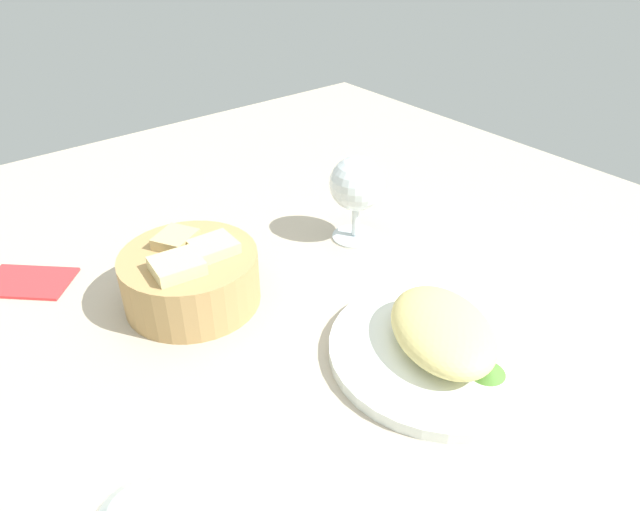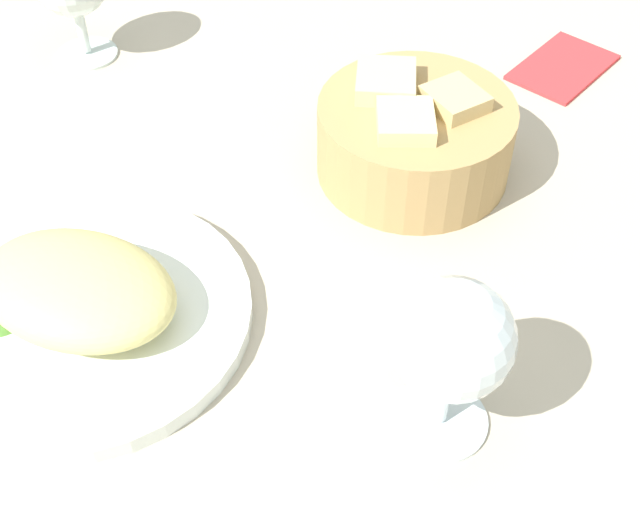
{
  "view_description": "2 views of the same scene",
  "coord_description": "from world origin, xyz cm",
  "px_view_note": "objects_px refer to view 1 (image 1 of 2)",
  "views": [
    {
      "loc": [
        -44.4,
        30.11,
        44.21
      ],
      "look_at": [
        4.35,
        -9.04,
        3.78
      ],
      "focal_mm": 32.59,
      "sensor_mm": 36.0,
      "label": 1
    },
    {
      "loc": [
        0.53,
        -51.73,
        49.11
      ],
      "look_at": [
        2.14,
        -7.36,
        3.37
      ],
      "focal_mm": 48.39,
      "sensor_mm": 36.0,
      "label": 2
    }
  ],
  "objects_px": {
    "plate": "(439,350)",
    "wine_glass_near": "(356,187)",
    "bread_basket": "(191,276)",
    "folded_napkin": "(28,281)"
  },
  "relations": [
    {
      "from": "plate",
      "to": "wine_glass_near",
      "type": "distance_m",
      "value": 0.28
    },
    {
      "from": "wine_glass_near",
      "to": "plate",
      "type": "bearing_deg",
      "value": 158.91
    },
    {
      "from": "bread_basket",
      "to": "wine_glass_near",
      "type": "xyz_separation_m",
      "value": [
        -0.01,
        -0.26,
        0.04
      ]
    },
    {
      "from": "bread_basket",
      "to": "folded_napkin",
      "type": "xyz_separation_m",
      "value": [
        0.17,
        0.15,
        -0.03
      ]
    },
    {
      "from": "wine_glass_near",
      "to": "folded_napkin",
      "type": "xyz_separation_m",
      "value": [
        0.18,
        0.41,
        -0.08
      ]
    },
    {
      "from": "folded_napkin",
      "to": "wine_glass_near",
      "type": "bearing_deg",
      "value": -160.37
    },
    {
      "from": "wine_glass_near",
      "to": "folded_napkin",
      "type": "bearing_deg",
      "value": 66.32
    },
    {
      "from": "plate",
      "to": "bread_basket",
      "type": "relative_size",
      "value": 1.47
    },
    {
      "from": "bread_basket",
      "to": "plate",
      "type": "bearing_deg",
      "value": -147.57
    },
    {
      "from": "plate",
      "to": "bread_basket",
      "type": "height_order",
      "value": "bread_basket"
    }
  ]
}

